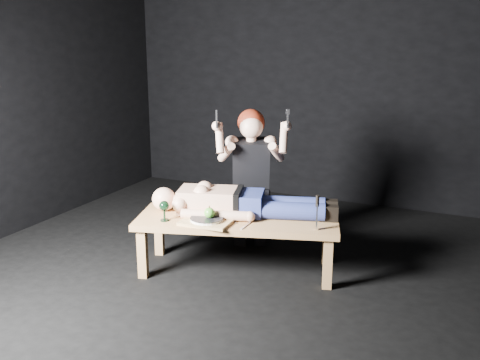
{
  "coord_description": "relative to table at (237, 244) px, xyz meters",
  "views": [
    {
      "loc": [
        1.63,
        -3.58,
        1.89
      ],
      "look_at": [
        -0.17,
        0.3,
        0.75
      ],
      "focal_mm": 41.75,
      "sensor_mm": 36.0,
      "label": 1
    }
  ],
  "objects": [
    {
      "name": "apple",
      "position": [
        -0.14,
        -0.21,
        0.31
      ],
      "size": [
        0.08,
        0.08,
        0.08
      ],
      "primitive_type": "sphere",
      "color": "#378C22",
      "rests_on": "plate"
    },
    {
      "name": "table",
      "position": [
        0.0,
        0.0,
        0.0
      ],
      "size": [
        1.71,
        1.05,
        0.45
      ],
      "primitive_type": "cube",
      "rotation": [
        0.0,
        0.0,
        0.3
      ],
      "color": "#9E6B40",
      "rests_on": "ground"
    },
    {
      "name": "fork_flat",
      "position": [
        -0.29,
        -0.27,
        0.23
      ],
      "size": [
        0.07,
        0.17,
        0.01
      ],
      "primitive_type": "cube",
      "rotation": [
        0.0,
        0.0,
        0.3
      ],
      "color": "#B2B2B7",
      "rests_on": "table"
    },
    {
      "name": "lying_man",
      "position": [
        0.02,
        0.11,
        0.35
      ],
      "size": [
        1.58,
        0.89,
        0.25
      ],
      "primitive_type": null,
      "rotation": [
        0.0,
        0.0,
        0.3
      ],
      "color": "#D7A389",
      "rests_on": "table"
    },
    {
      "name": "serving_tray",
      "position": [
        -0.16,
        -0.22,
        0.24
      ],
      "size": [
        0.4,
        0.3,
        0.02
      ],
      "primitive_type": "cube",
      "rotation": [
        0.0,
        0.0,
        0.06
      ],
      "color": "tan",
      "rests_on": "table"
    },
    {
      "name": "knife_flat",
      "position": [
        0.14,
        -0.16,
        0.23
      ],
      "size": [
        0.02,
        0.17,
        0.01
      ],
      "primitive_type": "cube",
      "rotation": [
        0.0,
        0.0,
        0.01
      ],
      "color": "#B2B2B7",
      "rests_on": "table"
    },
    {
      "name": "ground",
      "position": [
        0.17,
        -0.25,
        -0.23
      ],
      "size": [
        5.0,
        5.0,
        0.0
      ],
      "primitive_type": "plane",
      "color": "black",
      "rests_on": "ground"
    },
    {
      "name": "goblet",
      "position": [
        -0.49,
        -0.31,
        0.31
      ],
      "size": [
        0.1,
        0.1,
        0.16
      ],
      "primitive_type": null,
      "rotation": [
        0.0,
        0.0,
        0.3
      ],
      "color": "black",
      "rests_on": "table"
    },
    {
      "name": "plate",
      "position": [
        -0.16,
        -0.22,
        0.26
      ],
      "size": [
        0.27,
        0.27,
        0.02
      ],
      "primitive_type": "cylinder",
      "rotation": [
        0.0,
        0.0,
        0.06
      ],
      "color": "white",
      "rests_on": "serving_tray"
    },
    {
      "name": "spoon_flat",
      "position": [
        -0.0,
        -0.08,
        0.23
      ],
      "size": [
        0.12,
        0.14,
        0.01
      ],
      "primitive_type": "cube",
      "rotation": [
        0.0,
        0.0,
        0.72
      ],
      "color": "#B2B2B7",
      "rests_on": "table"
    },
    {
      "name": "back_wall",
      "position": [
        0.17,
        2.25,
        1.27
      ],
      "size": [
        5.0,
        0.0,
        5.0
      ],
      "primitive_type": "plane",
      "rotation": [
        1.57,
        0.0,
        0.0
      ],
      "color": "black",
      "rests_on": "ground"
    },
    {
      "name": "carving_knife",
      "position": [
        0.66,
        -0.01,
        0.36
      ],
      "size": [
        0.04,
        0.05,
        0.27
      ],
      "primitive_type": null,
      "rotation": [
        0.0,
        0.0,
        0.3
      ],
      "color": "#B2B2B7",
      "rests_on": "table"
    },
    {
      "name": "kneeling_woman",
      "position": [
        -0.11,
        0.52,
        0.43
      ],
      "size": [
        0.96,
        1.0,
        1.3
      ],
      "primitive_type": null,
      "rotation": [
        0.0,
        0.0,
        0.44
      ],
      "color": "black",
      "rests_on": "ground"
    }
  ]
}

